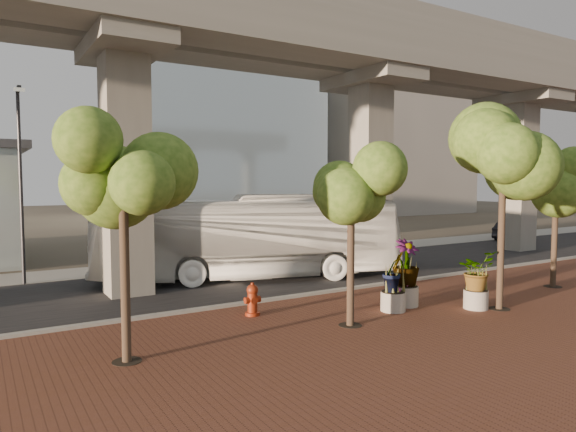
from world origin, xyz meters
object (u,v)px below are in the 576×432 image
parked_car (511,231)px  transit_bus (249,238)px  fire_hydrant (252,300)px  planter_front (476,273)px

parked_car → transit_bus: bearing=79.5°
transit_bus → fire_hydrant: bearing=171.9°
transit_bus → fire_hydrant: transit_bus is taller
transit_bus → fire_hydrant: (-2.80, -5.67, -1.28)m
parked_car → planter_front: bearing=103.7°
transit_bus → parked_car: size_ratio=3.24×
parked_car → planter_front: size_ratio=2.07×
transit_bus → planter_front: bearing=-137.4°
parked_car → fire_hydrant: bearing=90.4°
planter_front → parked_car: bearing=32.4°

